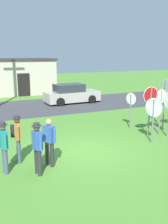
{
  "coord_description": "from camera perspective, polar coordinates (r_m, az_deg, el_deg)",
  "views": [
    {
      "loc": [
        -3.85,
        -8.61,
        3.83
      ],
      "look_at": [
        0.56,
        1.37,
        1.3
      ],
      "focal_mm": 40.33,
      "sensor_mm": 36.0,
      "label": 1
    }
  ],
  "objects": [
    {
      "name": "ground_plane",
      "position": [
        10.18,
        0.21,
        -9.04
      ],
      "size": [
        80.0,
        80.0,
        0.0
      ],
      "primitive_type": "plane",
      "color": "#518E33"
    },
    {
      "name": "street_asphalt",
      "position": [
        18.85,
        -11.57,
        1.07
      ],
      "size": [
        60.0,
        6.4,
        0.01
      ],
      "primitive_type": "cube",
      "color": "#424247",
      "rests_on": "ground"
    },
    {
      "name": "building_background",
      "position": [
        25.66,
        -14.36,
        7.91
      ],
      "size": [
        6.57,
        3.98,
        3.41
      ],
      "color": "beige",
      "rests_on": "ground"
    },
    {
      "name": "parked_car_on_street",
      "position": [
        20.13,
        -2.91,
        4.06
      ],
      "size": [
        4.36,
        2.14,
        1.51
      ],
      "color": "#B7B2A3",
      "rests_on": "ground"
    },
    {
      "name": "stop_sign_leaning_left",
      "position": [
        11.8,
        14.75,
        1.93
      ],
      "size": [
        0.75,
        0.19,
        2.4
      ],
      "color": "slate",
      "rests_on": "ground"
    },
    {
      "name": "stop_sign_low_front",
      "position": [
        13.15,
        10.57,
        1.55
      ],
      "size": [
        0.21,
        0.58,
        1.89
      ],
      "color": "slate",
      "rests_on": "ground"
    },
    {
      "name": "stop_sign_center_cluster",
      "position": [
        12.5,
        16.97,
        1.71
      ],
      "size": [
        0.68,
        0.14,
        2.21
      ],
      "color": "slate",
      "rests_on": "ground"
    },
    {
      "name": "stop_sign_leaning_right",
      "position": [
        11.17,
        15.46,
        -0.15
      ],
      "size": [
        0.26,
        0.79,
        2.01
      ],
      "color": "slate",
      "rests_on": "ground"
    },
    {
      "name": "stop_sign_rear_right",
      "position": [
        13.34,
        17.89,
        3.76
      ],
      "size": [
        0.27,
        0.86,
        2.61
      ],
      "color": "slate",
      "rests_on": "ground"
    },
    {
      "name": "person_in_dark_shirt",
      "position": [
        8.74,
        -7.9,
        -6.31
      ],
      "size": [
        0.38,
        0.49,
        1.69
      ],
      "color": "#2D2D33",
      "rests_on": "ground"
    },
    {
      "name": "person_on_left",
      "position": [
        8.18,
        -10.52,
        -7.52
      ],
      "size": [
        0.32,
        0.56,
        1.74
      ],
      "color": "#2D2D33",
      "rests_on": "ground"
    },
    {
      "name": "person_in_blue",
      "position": [
        8.55,
        -17.72,
        -7.04
      ],
      "size": [
        0.32,
        0.57,
        1.74
      ],
      "color": "#4C5670",
      "rests_on": "ground"
    },
    {
      "name": "person_with_sunhat",
      "position": [
        9.25,
        -14.91,
        -5.15
      ],
      "size": [
        0.41,
        0.57,
        1.74
      ],
      "color": "#4C5670",
      "rests_on": "ground"
    }
  ]
}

